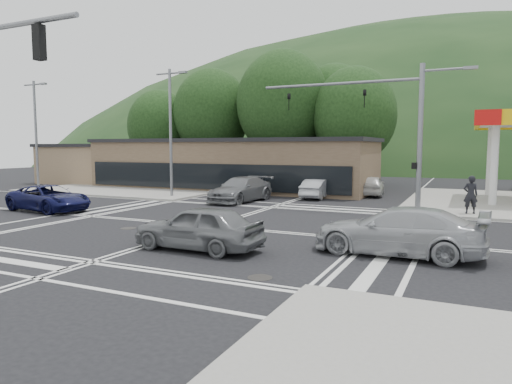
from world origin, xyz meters
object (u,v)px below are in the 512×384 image
at_px(car_blue_west, 49,198).
at_px(car_silver_east, 397,231).
at_px(car_grey_center, 199,227).
at_px(car_queue_a, 317,189).
at_px(car_queue_b, 371,185).
at_px(pedestrian, 471,195).
at_px(car_northbound, 241,189).

height_order(car_blue_west, car_silver_east, car_silver_east).
relative_size(car_grey_center, car_queue_a, 1.14).
relative_size(car_grey_center, car_queue_b, 1.05).
bearing_deg(car_silver_east, pedestrian, 170.48).
height_order(car_blue_west, car_northbound, car_northbound).
relative_size(car_silver_east, car_northbound, 1.00).
xyz_separation_m(car_grey_center, car_queue_a, (-1.09, 17.37, -0.12)).
distance_m(car_queue_b, pedestrian, 10.49).
bearing_deg(car_grey_center, car_northbound, -158.00).
xyz_separation_m(car_silver_east, car_queue_b, (-4.43, 18.49, -0.05)).
xyz_separation_m(car_grey_center, pedestrian, (8.69, 12.58, 0.35)).
distance_m(car_blue_west, car_queue_b, 21.85).
bearing_deg(car_blue_west, car_queue_b, -36.00).
xyz_separation_m(car_queue_a, pedestrian, (9.77, -4.78, 0.47)).
xyz_separation_m(car_silver_east, car_queue_a, (-7.55, 15.18, -0.14)).
relative_size(car_blue_west, car_silver_east, 0.94).
bearing_deg(car_blue_west, car_northbound, -35.53).
bearing_deg(car_northbound, car_queue_a, 51.89).
bearing_deg(car_queue_a, car_northbound, 45.25).
distance_m(car_queue_a, car_queue_b, 4.55).
xyz_separation_m(car_blue_west, car_queue_a, (11.83, 12.62, -0.06)).
distance_m(car_queue_a, car_northbound, 5.74).
xyz_separation_m(car_queue_a, car_northbound, (-3.98, -4.12, 0.14)).
bearing_deg(car_grey_center, car_blue_west, -109.12).
height_order(car_blue_west, car_queue_a, car_blue_west).
bearing_deg(car_queue_a, car_grey_center, 92.86).
distance_m(car_grey_center, car_queue_b, 20.77).
height_order(car_silver_east, car_queue_a, car_silver_east).
relative_size(car_blue_west, car_queue_a, 1.29).
bearing_deg(car_silver_east, car_queue_b, -163.95).
bearing_deg(car_silver_east, car_northbound, -131.22).
bearing_deg(car_silver_east, car_blue_west, -94.94).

